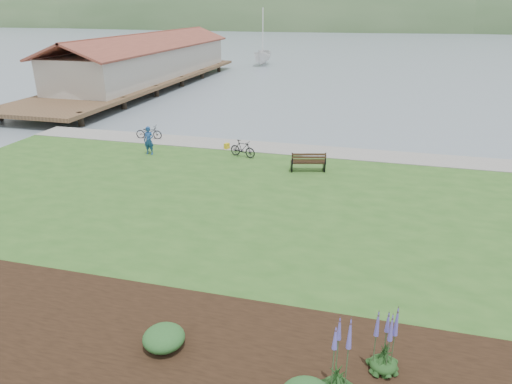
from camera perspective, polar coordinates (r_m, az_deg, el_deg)
ground at (r=19.91m, az=2.48°, el=-1.51°), size 600.00×600.00×0.00m
lawn at (r=18.05m, az=1.11°, el=-3.40°), size 34.00×20.00×0.40m
shoreline_path at (r=26.14m, az=5.79°, el=5.25°), size 34.00×2.20×0.03m
garden_bed at (r=11.08m, az=6.97°, el=-21.27°), size 24.00×4.40×0.04m
far_hillside at (r=188.68m, az=20.85°, el=18.50°), size 580.00×80.00×38.00m
pier_pavilion at (r=51.50m, az=-13.34°, el=15.72°), size 8.00×36.00×5.40m
park_bench at (r=22.60m, az=6.55°, el=3.80°), size 1.79×1.08×1.04m
person at (r=25.73m, az=-13.28°, el=6.57°), size 0.67×0.46×1.83m
bicycle_a at (r=28.95m, az=-13.25°, el=7.30°), size 0.76×1.69×0.85m
bicycle_b at (r=24.73m, az=-1.68°, el=5.44°), size 0.85×1.60×0.92m
sailboat at (r=68.52m, az=0.84°, el=15.56°), size 9.92×10.08×24.74m
pannier at (r=26.26m, az=-3.67°, el=5.74°), size 0.30×0.36×0.33m
echium_0 at (r=10.11m, az=10.22°, el=-20.37°), size 0.62×0.62×2.10m
echium_1 at (r=10.89m, az=15.94°, el=-17.82°), size 0.62×0.62×1.82m
shrub_0 at (r=11.61m, az=-11.45°, el=-17.44°), size 1.01×1.01×0.51m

